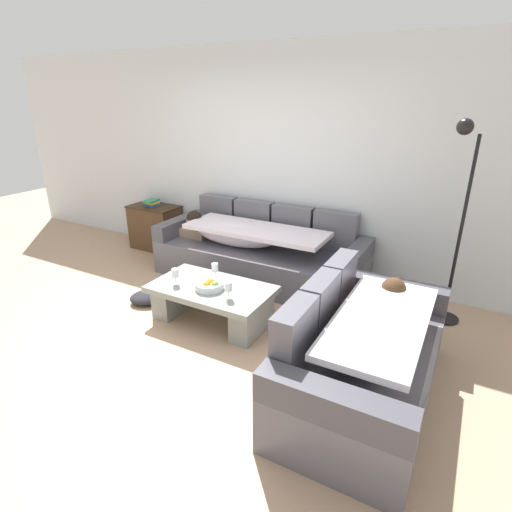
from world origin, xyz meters
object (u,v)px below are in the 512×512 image
(fruit_bowl, at_px, (210,285))
(side_cabinet, at_px, (156,227))
(coffee_table, at_px, (212,299))
(couch_along_wall, at_px, (256,253))
(floor_lamp, at_px, (458,214))
(couch_near_window, at_px, (363,355))
(book_stack_on_cabinet, at_px, (152,203))
(wine_glass_near_left, at_px, (175,274))
(wine_glass_near_right, at_px, (228,287))
(crumpled_garment, at_px, (149,297))
(wine_glass_far_back, at_px, (215,268))

(fruit_bowl, bearing_deg, side_cabinet, 144.33)
(coffee_table, relative_size, fruit_bowl, 4.29)
(coffee_table, bearing_deg, couch_along_wall, 95.61)
(couch_along_wall, height_order, floor_lamp, floor_lamp)
(couch_near_window, distance_m, book_stack_on_cabinet, 3.94)
(wine_glass_near_left, relative_size, floor_lamp, 0.09)
(couch_along_wall, distance_m, couch_near_window, 2.24)
(coffee_table, relative_size, wine_glass_near_right, 7.23)
(wine_glass_near_left, bearing_deg, couch_near_window, -6.24)
(couch_near_window, height_order, floor_lamp, floor_lamp)
(coffee_table, xyz_separation_m, book_stack_on_cabinet, (-1.96, 1.34, 0.45))
(couch_along_wall, relative_size, crumpled_garment, 6.36)
(fruit_bowl, height_order, book_stack_on_cabinet, book_stack_on_cabinet)
(wine_glass_near_left, xyz_separation_m, side_cabinet, (-1.59, 1.47, -0.17))
(coffee_table, height_order, wine_glass_near_right, wine_glass_near_right)
(wine_glass_near_left, height_order, book_stack_on_cabinet, book_stack_on_cabinet)
(wine_glass_far_back, bearing_deg, crumpled_garment, -166.00)
(couch_along_wall, xyz_separation_m, wine_glass_near_right, (0.39, -1.25, 0.17))
(couch_near_window, distance_m, coffee_table, 1.63)
(wine_glass_near_left, bearing_deg, coffee_table, 20.45)
(coffee_table, height_order, wine_glass_far_back, wine_glass_far_back)
(couch_along_wall, bearing_deg, floor_lamp, -0.07)
(fruit_bowl, distance_m, floor_lamp, 2.40)
(crumpled_garment, bearing_deg, floor_lamp, 21.77)
(couch_near_window, xyz_separation_m, side_cabinet, (-3.52, 1.68, -0.01))
(floor_lamp, bearing_deg, fruit_bowl, -149.45)
(fruit_bowl, height_order, wine_glass_near_right, wine_glass_near_right)
(fruit_bowl, relative_size, book_stack_on_cabinet, 1.21)
(coffee_table, xyz_separation_m, floor_lamp, (2.00, 1.12, 0.88))
(fruit_bowl, distance_m, wine_glass_far_back, 0.26)
(wine_glass_far_back, height_order, book_stack_on_cabinet, book_stack_on_cabinet)
(couch_near_window, bearing_deg, floor_lamp, -15.53)
(wine_glass_near_left, bearing_deg, side_cabinet, 137.26)
(wine_glass_far_back, distance_m, book_stack_on_cabinet, 2.22)
(fruit_bowl, relative_size, wine_glass_near_left, 1.69)
(couch_along_wall, relative_size, floor_lamp, 1.30)
(side_cabinet, bearing_deg, coffee_table, -34.88)
(wine_glass_near_left, height_order, wine_glass_far_back, same)
(couch_near_window, relative_size, coffee_table, 1.49)
(wine_glass_near_left, bearing_deg, floor_lamp, 28.00)
(wine_glass_near_right, bearing_deg, floor_lamp, 35.99)
(wine_glass_near_left, xyz_separation_m, wine_glass_far_back, (0.27, 0.30, 0.00))
(wine_glass_far_back, relative_size, floor_lamp, 0.09)
(coffee_table, height_order, floor_lamp, floor_lamp)
(side_cabinet, xyz_separation_m, floor_lamp, (3.93, -0.23, 0.80))
(wine_glass_far_back, relative_size, book_stack_on_cabinet, 0.71)
(couch_near_window, height_order, book_stack_on_cabinet, couch_near_window)
(fruit_bowl, relative_size, floor_lamp, 0.14)
(couch_along_wall, relative_size, fruit_bowl, 9.08)
(couch_along_wall, distance_m, book_stack_on_cabinet, 1.89)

